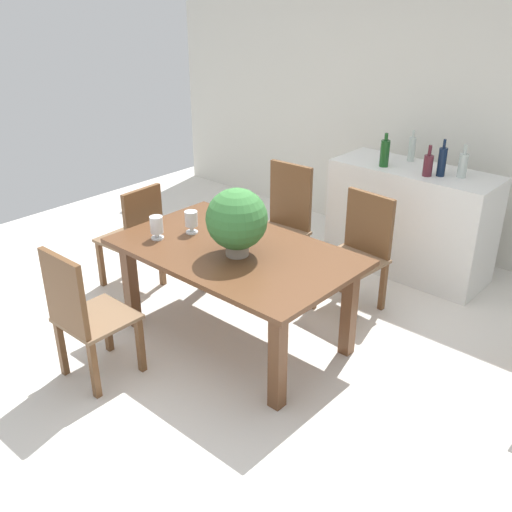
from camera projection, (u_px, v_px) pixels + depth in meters
The scene contains 17 objects.
ground_plane at pixel (234, 338), 4.49m from camera, with size 7.04×7.04×0.00m, color silver.
back_wall at pixel (417, 114), 5.68m from camera, with size 6.40×0.10×2.60m, color silver.
dining_table at pixel (235, 263), 4.23m from camera, with size 1.75×1.06×0.75m.
chair_near_left at pixel (82, 312), 3.81m from camera, with size 0.46×0.46×0.98m.
chair_head_end at pixel (136, 234), 4.99m from camera, with size 0.50×0.45×0.95m.
chair_far_right at pixel (359, 247), 4.73m from camera, with size 0.51×0.51×0.96m.
chair_far_left at pixel (283, 218), 5.21m from camera, with size 0.49×0.51×1.04m.
flower_centerpiece at pixel (237, 220), 3.98m from camera, with size 0.43×0.43×0.48m.
crystal_vase_left at pixel (157, 226), 4.31m from camera, with size 0.10×0.10×0.18m.
crystal_vase_center_near at pixel (191, 220), 4.40m from camera, with size 0.10×0.10×0.17m.
wine_glass at pixel (217, 217), 4.44m from camera, with size 0.06×0.06×0.15m.
kitchen_counter at pixel (410, 220), 5.34m from camera, with size 1.46×0.58×0.99m, color silver.
wine_bottle_clear at pixel (412, 149), 5.28m from camera, with size 0.06×0.06×0.28m.
wine_bottle_tall at pixel (385, 153), 5.13m from camera, with size 0.08×0.08×0.30m.
wine_bottle_green at pixel (442, 161), 4.88m from camera, with size 0.07×0.07×0.31m.
wine_bottle_amber at pixel (428, 165), 4.90m from camera, with size 0.08×0.08×0.26m.
wine_bottle_dark at pixel (463, 165), 4.86m from camera, with size 0.07×0.07×0.28m.
Camera 1 is at (2.64, -2.70, 2.52)m, focal length 41.04 mm.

